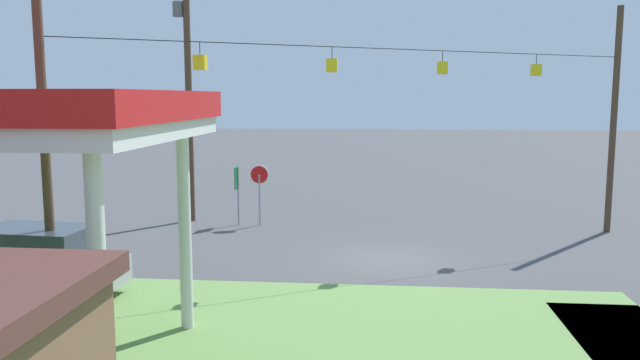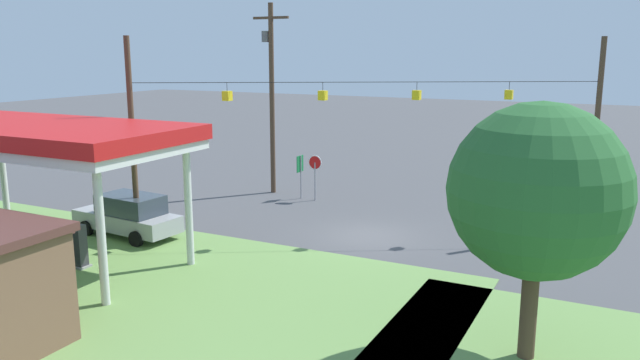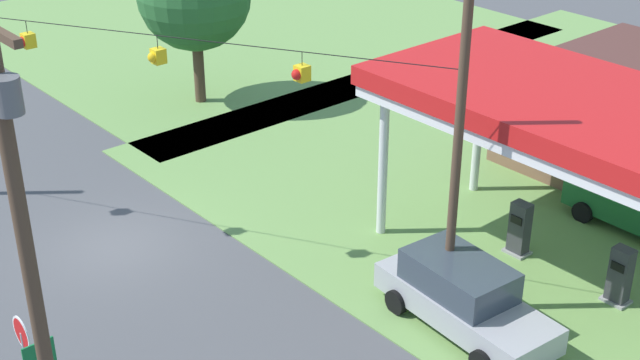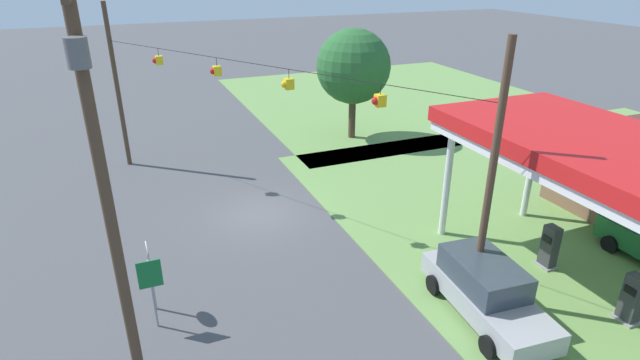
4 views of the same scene
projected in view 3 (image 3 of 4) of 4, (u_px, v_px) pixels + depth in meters
ground_plane at (116, 246)px, 26.53m from camera, size 160.00×160.00×0.00m
grass_verge_opposite_corner at (235, 23)px, 46.66m from camera, size 24.00×24.00×0.04m
gas_station_canopy at (587, 118)px, 22.84m from camera, size 11.71×5.73×5.37m
fuel_pump_near at (519, 230)px, 25.79m from camera, size 0.71×0.56×1.68m
fuel_pump_far at (620, 277)px, 23.56m from camera, size 0.71×0.56×1.68m
car_at_pumps_front at (463, 296)px, 22.53m from camera, size 5.17×2.42×1.88m
stop_sign_roadside at (23, 344)px, 19.37m from camera, size 0.80×0.08×2.50m
utility_pole_main at (27, 250)px, 15.04m from camera, size 2.20×0.44×10.58m
signal_span_gantry at (98, 99)px, 24.40m from camera, size 17.47×10.24×8.62m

